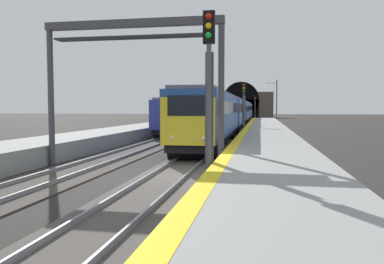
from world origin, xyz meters
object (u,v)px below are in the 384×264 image
object	(u,v)px
railway_signal_mid	(244,104)
railway_signal_far	(255,105)
overhead_signal_gantry	(132,57)
train_adjacent_platform	(211,112)
railway_signal_near	(209,85)
catenary_mast_near	(276,101)
train_main_approaching	(237,112)

from	to	relation	value
railway_signal_mid	railway_signal_far	distance (m)	67.12
overhead_signal_gantry	train_adjacent_platform	bearing A→B (deg)	2.84
railway_signal_near	catenary_mast_near	world-z (taller)	catenary_mast_near
train_adjacent_platform	train_main_approaching	bearing A→B (deg)	-138.99
railway_signal_near	railway_signal_far	world-z (taller)	railway_signal_near
railway_signal_mid	catenary_mast_near	size ratio (longest dim) A/B	0.65
railway_signal_mid	railway_signal_far	xyz separation A→B (m)	(67.12, 0.00, 0.38)
train_main_approaching	overhead_signal_gantry	xyz separation A→B (m)	(-39.88, 2.24, 2.88)
railway_signal_far	railway_signal_mid	bearing A→B (deg)	0.00
train_adjacent_platform	railway_signal_far	bearing A→B (deg)	-7.89
train_main_approaching	railway_signal_near	xyz separation A→B (m)	(-44.25, -1.90, 1.29)
railway_signal_far	overhead_signal_gantry	xyz separation A→B (m)	(-88.13, 4.13, 1.59)
railway_signal_mid	train_main_approaching	bearing A→B (deg)	-174.26
railway_signal_near	railway_signal_mid	distance (m)	25.39
train_main_approaching	railway_signal_near	world-z (taller)	railway_signal_near
catenary_mast_near	overhead_signal_gantry	bearing A→B (deg)	171.36
overhead_signal_gantry	catenary_mast_near	xyz separation A→B (m)	(56.55, -8.59, -1.00)
train_main_approaching	catenary_mast_near	xyz separation A→B (m)	(16.67, -6.35, 1.88)
train_main_approaching	railway_signal_far	xyz separation A→B (m)	(48.25, -1.90, 1.29)
train_adjacent_platform	overhead_signal_gantry	size ratio (longest dim) A/B	7.22
train_main_approaching	railway_signal_near	size ratio (longest dim) A/B	12.92
train_main_approaching	catenary_mast_near	distance (m)	17.94
railway_signal_near	catenary_mast_near	size ratio (longest dim) A/B	0.74
train_adjacent_platform	railway_signal_mid	xyz separation A→B (m)	(-24.11, -6.37, 1.06)
train_main_approaching	railway_signal_near	bearing A→B (deg)	2.25
railway_signal_far	train_adjacent_platform	bearing A→B (deg)	-8.43
train_adjacent_platform	overhead_signal_gantry	xyz separation A→B (m)	(-45.13, -2.24, 3.03)
railway_signal_mid	overhead_signal_gantry	distance (m)	21.51
train_main_approaching	train_adjacent_platform	bearing A→B (deg)	-139.73
train_adjacent_platform	railway_signal_near	distance (m)	49.93
railway_signal_far	train_main_approaching	bearing A→B (deg)	-2.25
railway_signal_near	railway_signal_mid	bearing A→B (deg)	-180.00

